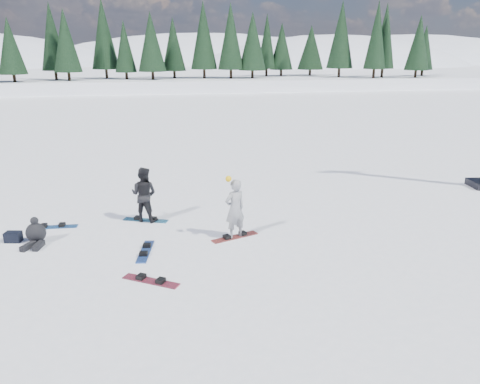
% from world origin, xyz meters
% --- Properties ---
extents(ground, '(420.00, 420.00, 0.00)m').
position_xyz_m(ground, '(0.00, 0.00, 0.00)').
color(ground, white).
rests_on(ground, ground).
extents(alpine_backdrop, '(412.50, 227.00, 53.20)m').
position_xyz_m(alpine_backdrop, '(-11.72, 189.16, -13.97)').
color(alpine_backdrop, white).
rests_on(alpine_backdrop, ground).
extents(snowboarder_woman, '(0.79, 0.67, 1.98)m').
position_xyz_m(snowboarder_woman, '(0.71, 0.90, 0.92)').
color(snowboarder_woman, '#9E9FA4').
rests_on(snowboarder_woman, ground).
extents(snowboarder_man, '(1.10, 1.01, 1.83)m').
position_xyz_m(snowboarder_man, '(-1.98, 2.86, 0.91)').
color(snowboarder_man, black).
rests_on(snowboarder_man, ground).
extents(seated_rider, '(0.71, 1.03, 0.80)m').
position_xyz_m(seated_rider, '(-5.10, 1.48, 0.31)').
color(seated_rider, black).
rests_on(seated_rider, ground).
extents(gear_bag, '(0.50, 0.38, 0.30)m').
position_xyz_m(gear_bag, '(-5.80, 1.74, 0.15)').
color(gear_bag, black).
rests_on(gear_bag, ground).
extents(snowboard_woman, '(1.50, 0.80, 0.03)m').
position_xyz_m(snowboard_woman, '(0.71, 0.90, 0.01)').
color(snowboard_woman, '#9E2E22').
rests_on(snowboard_woman, ground).
extents(snowboard_man, '(1.50, 0.79, 0.03)m').
position_xyz_m(snowboard_man, '(-1.98, 2.86, 0.01)').
color(snowboard_man, '#1B6C97').
rests_on(snowboard_man, ground).
extents(snowboard_loose_c, '(1.51, 0.36, 0.03)m').
position_xyz_m(snowboard_loose_c, '(-4.89, 2.73, 0.01)').
color(snowboard_loose_c, '#1B5297').
rests_on(snowboard_loose_c, ground).
extents(snowboard_loose_b, '(1.42, 1.03, 0.03)m').
position_xyz_m(snowboard_loose_b, '(-1.79, -1.50, 0.01)').
color(snowboard_loose_b, maroon).
rests_on(snowboard_loose_b, ground).
extents(snowboard_loose_a, '(0.50, 1.53, 0.03)m').
position_xyz_m(snowboard_loose_a, '(-1.95, 0.30, 0.01)').
color(snowboard_loose_a, navy).
rests_on(snowboard_loose_a, ground).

